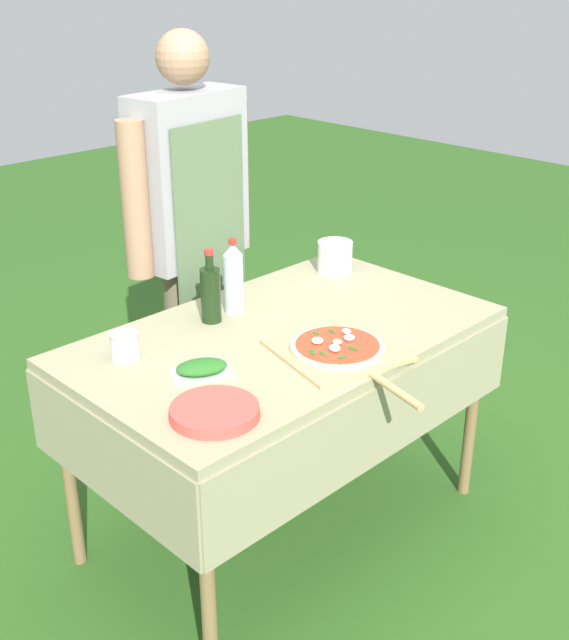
# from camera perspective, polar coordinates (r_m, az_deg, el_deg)

# --- Properties ---
(ground_plane) EXTENTS (12.00, 12.00, 0.00)m
(ground_plane) POSITION_cam_1_polar(r_m,az_deg,el_deg) (3.08, -0.07, -14.26)
(ground_plane) COLOR #2D5B1E
(prep_table) EXTENTS (1.43, 0.85, 0.79)m
(prep_table) POSITION_cam_1_polar(r_m,az_deg,el_deg) (2.70, -0.08, -2.46)
(prep_table) COLOR gray
(prep_table) RESTS_ON ground
(person_cook) EXTENTS (0.63, 0.26, 1.70)m
(person_cook) POSITION_cam_1_polar(r_m,az_deg,el_deg) (3.13, -6.65, 7.08)
(person_cook) COLOR #70604C
(person_cook) RESTS_ON ground
(pizza_on_peel) EXTENTS (0.44, 0.62, 0.05)m
(pizza_on_peel) POSITION_cam_1_polar(r_m,az_deg,el_deg) (2.51, 3.93, -2.12)
(pizza_on_peel) COLOR tan
(pizza_on_peel) RESTS_ON prep_table
(oil_bottle) EXTENTS (0.07, 0.07, 0.26)m
(oil_bottle) POSITION_cam_1_polar(r_m,az_deg,el_deg) (2.71, -5.28, 1.90)
(oil_bottle) COLOR black
(oil_bottle) RESTS_ON prep_table
(water_bottle) EXTENTS (0.07, 0.07, 0.27)m
(water_bottle) POSITION_cam_1_polar(r_m,az_deg,el_deg) (2.77, -3.65, 3.01)
(water_bottle) COLOR silver
(water_bottle) RESTS_ON prep_table
(herb_container) EXTENTS (0.21, 0.18, 0.04)m
(herb_container) POSITION_cam_1_polar(r_m,az_deg,el_deg) (2.39, -5.91, -3.43)
(herb_container) COLOR silver
(herb_container) RESTS_ON prep_table
(mixing_tub) EXTENTS (0.14, 0.14, 0.12)m
(mixing_tub) POSITION_cam_1_polar(r_m,az_deg,el_deg) (3.16, 3.60, 4.51)
(mixing_tub) COLOR silver
(mixing_tub) RESTS_ON prep_table
(plate_stack) EXTENTS (0.25, 0.25, 0.03)m
(plate_stack) POSITION_cam_1_polar(r_m,az_deg,el_deg) (2.18, -4.99, -6.50)
(plate_stack) COLOR #DB4C42
(plate_stack) RESTS_ON prep_table
(sauce_jar) EXTENTS (0.09, 0.09, 0.09)m
(sauce_jar) POSITION_cam_1_polar(r_m,az_deg,el_deg) (2.51, -11.27, -1.93)
(sauce_jar) COLOR silver
(sauce_jar) RESTS_ON prep_table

